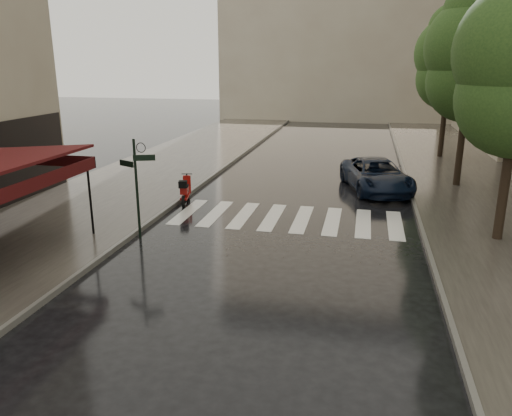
% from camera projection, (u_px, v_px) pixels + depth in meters
% --- Properties ---
extents(ground, '(120.00, 120.00, 0.00)m').
position_uv_depth(ground, '(133.00, 281.00, 12.52)').
color(ground, black).
rests_on(ground, ground).
extents(sidewalk_near, '(6.00, 60.00, 0.12)m').
position_uv_depth(sidewalk_near, '(157.00, 171.00, 24.67)').
color(sidewalk_near, '#38332D').
rests_on(sidewalk_near, ground).
extents(sidewalk_far, '(5.50, 60.00, 0.12)m').
position_uv_depth(sidewalk_far, '(474.00, 187.00, 21.65)').
color(sidewalk_far, '#38332D').
rests_on(sidewalk_far, ground).
extents(curb_near, '(0.12, 60.00, 0.16)m').
position_uv_depth(curb_near, '(216.00, 174.00, 24.04)').
color(curb_near, '#595651').
rests_on(curb_near, ground).
extents(curb_far, '(0.12, 60.00, 0.16)m').
position_uv_depth(curb_far, '(407.00, 183.00, 22.22)').
color(curb_far, '#595651').
rests_on(curb_far, ground).
extents(crosswalk, '(7.85, 3.20, 0.01)m').
position_uv_depth(crosswalk, '(287.00, 218.00, 17.53)').
color(crosswalk, silver).
rests_on(crosswalk, ground).
extents(signpost, '(1.17, 0.29, 3.10)m').
position_uv_depth(signpost, '(137.00, 181.00, 15.06)').
color(signpost, black).
rests_on(signpost, ground).
extents(backdrop_building, '(22.00, 6.00, 20.00)m').
position_uv_depth(backdrop_building, '(345.00, 7.00, 44.69)').
color(backdrop_building, tan).
rests_on(backdrop_building, ground).
extents(tree_mid, '(3.80, 3.80, 8.34)m').
position_uv_depth(tree_mid, '(471.00, 54.00, 20.24)').
color(tree_mid, black).
rests_on(tree_mid, sidewalk_far).
extents(tree_far, '(3.80, 3.80, 8.16)m').
position_uv_depth(tree_far, '(450.00, 58.00, 26.80)').
color(tree_far, black).
rests_on(tree_far, sidewalk_far).
extents(scooter, '(0.60, 1.58, 1.05)m').
position_uv_depth(scooter, '(185.00, 191.00, 19.25)').
color(scooter, black).
rests_on(scooter, ground).
extents(parked_car, '(3.44, 5.23, 1.34)m').
position_uv_depth(parked_car, '(376.00, 175.00, 21.14)').
color(parked_car, black).
rests_on(parked_car, ground).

